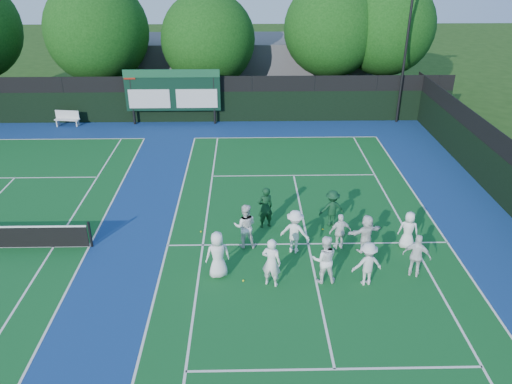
{
  "coord_description": "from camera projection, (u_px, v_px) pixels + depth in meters",
  "views": [
    {
      "loc": [
        -2.38,
        -15.46,
        10.56
      ],
      "look_at": [
        -2.0,
        3.0,
        1.3
      ],
      "focal_mm": 35.0,
      "sensor_mm": 36.0,
      "label": 1
    }
  ],
  "objects": [
    {
      "name": "scoreboard",
      "position": [
        172.0,
        91.0,
        31.41
      ],
      "size": [
        6.0,
        0.21,
        3.55
      ],
      "color": "black",
      "rests_on": "ground"
    },
    {
      "name": "tree_b",
      "position": [
        100.0,
        34.0,
        33.61
      ],
      "size": [
        6.92,
        6.92,
        8.67
      ],
      "color": "black",
      "rests_on": "ground"
    },
    {
      "name": "tree_e",
      "position": [
        388.0,
        29.0,
        33.86
      ],
      "size": [
        6.49,
        6.49,
        8.69
      ],
      "color": "black",
      "rests_on": "ground"
    },
    {
      "name": "player_front_4",
      "position": [
        417.0,
        256.0,
        17.3
      ],
      "size": [
        1.04,
        0.77,
        1.64
      ],
      "primitive_type": "imported",
      "rotation": [
        0.0,
        0.0,
        2.71
      ],
      "color": "white",
      "rests_on": "ground"
    },
    {
      "name": "back_fence",
      "position": [
        190.0,
        102.0,
        32.17
      ],
      "size": [
        34.0,
        0.08,
        3.0
      ],
      "color": "black",
      "rests_on": "ground"
    },
    {
      "name": "tennis_ball_3",
      "position": [
        201.0,
        232.0,
        20.26
      ],
      "size": [
        0.07,
        0.07,
        0.07
      ],
      "primitive_type": "sphere",
      "color": "yellow",
      "rests_on": "ground"
    },
    {
      "name": "tree_d",
      "position": [
        334.0,
        31.0,
        33.84
      ],
      "size": [
        6.5,
        6.5,
        8.6
      ],
      "color": "black",
      "rests_on": "ground"
    },
    {
      "name": "player_back_3",
      "position": [
        366.0,
        234.0,
        18.72
      ],
      "size": [
        1.49,
        0.9,
        1.53
      ],
      "primitive_type": "imported",
      "rotation": [
        0.0,
        0.0,
        3.48
      ],
      "color": "white",
      "rests_on": "ground"
    },
    {
      "name": "tennis_ball_1",
      "position": [
        323.0,
        229.0,
        20.43
      ],
      "size": [
        0.07,
        0.07,
        0.07
      ],
      "primitive_type": "sphere",
      "color": "yellow",
      "rests_on": "ground"
    },
    {
      "name": "player_back_1",
      "position": [
        295.0,
        232.0,
        18.64
      ],
      "size": [
        1.29,
        1.02,
        1.75
      ],
      "primitive_type": "imported",
      "rotation": [
        0.0,
        0.0,
        2.77
      ],
      "color": "white",
      "rests_on": "ground"
    },
    {
      "name": "coach_right",
      "position": [
        332.0,
        209.0,
        20.43
      ],
      "size": [
        1.1,
        0.72,
        1.59
      ],
      "primitive_type": "imported",
      "rotation": [
        0.0,
        0.0,
        3.27
      ],
      "color": "#0F371D",
      "rests_on": "ground"
    },
    {
      "name": "player_front_2",
      "position": [
        324.0,
        259.0,
        16.99
      ],
      "size": [
        0.87,
        0.68,
        1.78
      ],
      "primitive_type": "imported",
      "rotation": [
        0.0,
        0.0,
        3.15
      ],
      "color": "white",
      "rests_on": "ground"
    },
    {
      "name": "player_back_2",
      "position": [
        340.0,
        232.0,
        18.9
      ],
      "size": [
        0.92,
        0.52,
        1.48
      ],
      "primitive_type": "imported",
      "rotation": [
        0.0,
        0.0,
        3.34
      ],
      "color": "white",
      "rests_on": "ground"
    },
    {
      "name": "clubhouse",
      "position": [
        250.0,
        64.0,
        39.11
      ],
      "size": [
        18.0,
        6.0,
        4.0
      ],
      "primitive_type": "cube",
      "color": "#57565B",
      "rests_on": "ground"
    },
    {
      "name": "player_front_1",
      "position": [
        271.0,
        262.0,
        16.78
      ],
      "size": [
        0.78,
        0.64,
        1.83
      ],
      "primitive_type": "imported",
      "rotation": [
        0.0,
        0.0,
        2.79
      ],
      "color": "white",
      "rests_on": "ground"
    },
    {
      "name": "player_front_3",
      "position": [
        367.0,
        264.0,
        16.89
      ],
      "size": [
        1.13,
        0.76,
        1.62
      ],
      "primitive_type": "imported",
      "rotation": [
        0.0,
        0.0,
        3.3
      ],
      "color": "silver",
      "rests_on": "ground"
    },
    {
      "name": "player_back_4",
      "position": [
        408.0,
        230.0,
        18.96
      ],
      "size": [
        0.84,
        0.65,
        1.52
      ],
      "primitive_type": "imported",
      "rotation": [
        0.0,
        0.0,
        2.89
      ],
      "color": "white",
      "rests_on": "ground"
    },
    {
      "name": "coach_left",
      "position": [
        265.0,
        208.0,
        20.28
      ],
      "size": [
        0.77,
        0.64,
        1.8
      ],
      "primitive_type": "imported",
      "rotation": [
        0.0,
        0.0,
        3.5
      ],
      "color": "#0E331A",
      "rests_on": "ground"
    },
    {
      "name": "near_court",
      "position": [
        308.0,
        244.0,
        19.48
      ],
      "size": [
        11.05,
        23.85,
        0.01
      ],
      "color": "#10501F",
      "rests_on": "ground"
    },
    {
      "name": "player_back_0",
      "position": [
        245.0,
        226.0,
        18.97
      ],
      "size": [
        0.89,
        0.7,
        1.8
      ],
      "primitive_type": "imported",
      "rotation": [
        0.0,
        0.0,
        3.12
      ],
      "color": "white",
      "rests_on": "ground"
    },
    {
      "name": "bench",
      "position": [
        67.0,
        118.0,
        31.84
      ],
      "size": [
        1.61,
        0.64,
        0.99
      ],
      "color": "silver",
      "rests_on": "ground"
    },
    {
      "name": "court_apron",
      "position": [
        154.0,
        246.0,
        19.37
      ],
      "size": [
        34.0,
        32.0,
        0.01
      ],
      "primitive_type": "cube",
      "color": "navy",
      "rests_on": "ground"
    },
    {
      "name": "player_front_0",
      "position": [
        218.0,
        255.0,
        17.26
      ],
      "size": [
        0.97,
        0.76,
        1.75
      ],
      "primitive_type": "imported",
      "rotation": [
        0.0,
        0.0,
        3.4
      ],
      "color": "white",
      "rests_on": "ground"
    },
    {
      "name": "ground",
      "position": [
        311.0,
        259.0,
        18.59
      ],
      "size": [
        120.0,
        120.0,
        0.0
      ],
      "primitive_type": "plane",
      "color": "#1C3C10",
      "rests_on": "ground"
    },
    {
      "name": "tennis_ball_4",
      "position": [
        324.0,
        241.0,
        19.61
      ],
      "size": [
        0.07,
        0.07,
        0.07
      ],
      "primitive_type": "sphere",
      "color": "yellow",
      "rests_on": "ground"
    },
    {
      "name": "light_pole_right",
      "position": [
        410.0,
        22.0,
        29.94
      ],
      "size": [
        1.2,
        0.3,
        10.12
      ],
      "color": "black",
      "rests_on": "ground"
    },
    {
      "name": "tennis_ball_0",
      "position": [
        243.0,
        281.0,
        17.33
      ],
      "size": [
        0.07,
        0.07,
        0.07
      ],
      "primitive_type": "sphere",
      "color": "yellow",
      "rests_on": "ground"
    },
    {
      "name": "tree_c",
      "position": [
        210.0,
        42.0,
        33.99
      ],
      "size": [
        6.38,
        6.38,
        7.84
      ],
      "color": "black",
      "rests_on": "ground"
    }
  ]
}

